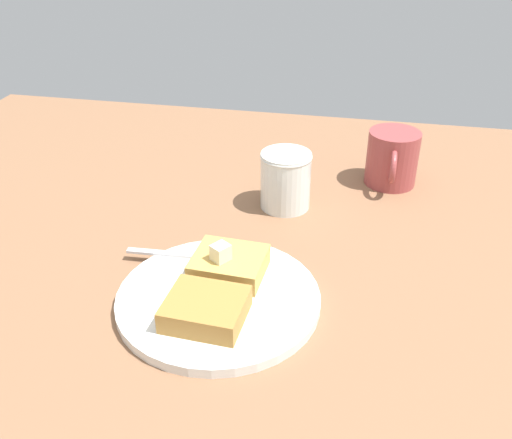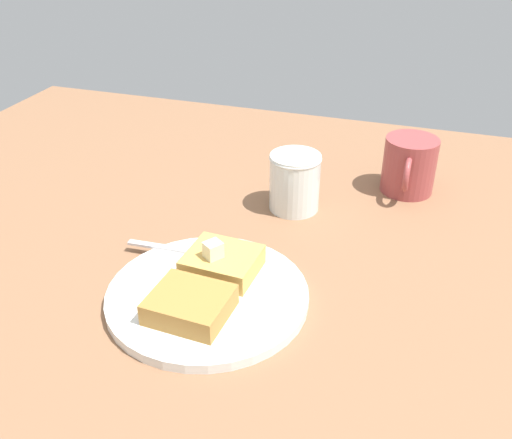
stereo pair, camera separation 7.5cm
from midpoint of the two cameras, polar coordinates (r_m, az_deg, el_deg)
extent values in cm
cube|color=brown|center=(68.70, -8.46, -9.55)|extent=(129.70, 129.70, 2.64)
cylinder|color=silver|center=(67.71, -6.96, -7.99)|extent=(23.86, 23.86, 1.23)
torus|color=#383031|center=(67.57, -6.97, -7.84)|extent=(23.86, 23.86, 0.80)
cube|color=gold|center=(69.73, -5.79, -4.61)|extent=(8.04, 9.00, 2.63)
cube|color=#A67636|center=(63.44, -8.47, -8.97)|extent=(8.04, 9.00, 2.63)
cube|color=beige|center=(67.87, -6.72, -3.39)|extent=(2.70, 2.65, 2.02)
cube|color=silver|center=(75.00, -11.95, -3.42)|extent=(1.41, 10.03, 0.36)
cube|color=silver|center=(73.18, -7.22, -3.89)|extent=(2.34, 2.91, 0.36)
cube|color=silver|center=(73.16, -4.78, -3.74)|extent=(0.48, 3.21, 0.36)
cube|color=silver|center=(72.72, -4.88, -3.98)|extent=(0.48, 3.21, 0.36)
cube|color=silver|center=(72.28, -4.97, -4.23)|extent=(0.48, 3.21, 0.36)
cube|color=silver|center=(71.85, -5.07, -4.48)|extent=(0.48, 3.21, 0.36)
cylinder|color=#371B0B|center=(85.20, 0.45, 3.30)|extent=(6.87, 6.87, 6.78)
cylinder|color=silver|center=(84.76, 0.46, 3.87)|extent=(7.46, 7.46, 8.70)
torus|color=silver|center=(83.06, 0.47, 6.27)|extent=(7.66, 7.66, 0.50)
cylinder|color=#9A3F3F|center=(93.53, 11.26, 6.00)|extent=(8.20, 8.20, 8.83)
torus|color=#9A3F3F|center=(89.42, 11.21, 5.12)|extent=(5.31, 0.90, 5.31)
camera|label=1|loc=(0.04, -92.86, -1.71)|focal=40.00mm
camera|label=2|loc=(0.04, 87.14, 1.71)|focal=40.00mm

